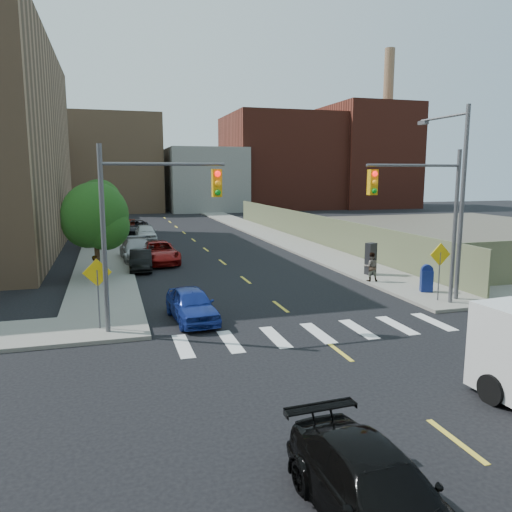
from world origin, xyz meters
TOP-DOWN VIEW (x-y plane):
  - ground at (0.00, 0.00)m, footprint 160.00×160.00m
  - sidewalk_nw at (-7.75, 41.50)m, footprint 3.50×73.00m
  - sidewalk_ne at (7.75, 41.50)m, footprint 3.50×73.00m
  - fence_north at (9.60, 28.00)m, footprint 0.12×44.00m
  - gravel_lot at (28.00, 30.00)m, footprint 36.00×42.00m
  - bg_bldg_west at (-22.00, 70.00)m, footprint 14.00×18.00m
  - bg_bldg_midwest at (-6.00, 72.00)m, footprint 14.00×16.00m
  - bg_bldg_center at (8.00, 70.00)m, footprint 12.00×16.00m
  - bg_bldg_east at (22.00, 72.00)m, footprint 18.00×18.00m
  - bg_bldg_fareast at (38.00, 70.00)m, footprint 14.00×16.00m
  - smokestack at (42.00, 70.00)m, footprint 1.80×1.80m
  - signal_nw at (-5.98, 6.00)m, footprint 4.59×0.30m
  - signal_ne at (5.98, 6.00)m, footprint 4.59×0.30m
  - streetlight_ne at (8.20, 6.90)m, footprint 0.25×3.70m
  - warn_sign_nw at (-7.80, 6.50)m, footprint 1.06×0.06m
  - warn_sign_ne at (7.20, 6.50)m, footprint 1.06×0.06m
  - warn_sign_midwest at (-7.80, 20.00)m, footprint 1.06×0.06m
  - tree_west_near at (-8.00, 16.05)m, footprint 3.66×3.64m
  - tree_west_far at (-8.00, 31.05)m, footprint 3.66×3.64m
  - parked_car_blue at (-4.20, 7.00)m, footprint 1.94×4.13m
  - parked_car_black at (-5.50, 18.63)m, footprint 1.54×3.88m
  - parked_car_red at (-4.20, 20.87)m, footprint 2.64×5.37m
  - parked_car_silver at (-5.50, 22.24)m, footprint 2.43×5.35m
  - parked_car_white at (-4.20, 32.51)m, footprint 1.80×4.45m
  - parked_car_maroon at (-5.50, 39.15)m, footprint 1.83×4.33m
  - parked_car_grey at (-4.66, 38.28)m, footprint 2.67×5.05m
  - black_sedan at (-3.18, -6.00)m, footprint 2.07×4.63m
  - mailbox at (7.72, 8.14)m, footprint 0.68×0.60m
  - payphone at (7.21, 12.79)m, footprint 0.65×0.59m
  - pedestrian_west at (-8.07, 14.65)m, footprint 0.47×0.62m
  - pedestrian_east at (6.30, 11.12)m, footprint 0.91×0.80m

SIDE VIEW (x-z plane):
  - ground at x=0.00m, z-range 0.00..0.00m
  - gravel_lot at x=28.00m, z-range 0.00..0.06m
  - sidewalk_nw at x=-7.75m, z-range 0.00..0.15m
  - sidewalk_ne at x=7.75m, z-range 0.00..0.15m
  - parked_car_black at x=-5.50m, z-range 0.00..1.25m
  - black_sedan at x=-3.18m, z-range 0.00..1.32m
  - parked_car_grey at x=-4.66m, z-range 0.00..1.35m
  - parked_car_blue at x=-4.20m, z-range 0.00..1.36m
  - parked_car_maroon at x=-5.50m, z-range 0.00..1.39m
  - parked_car_red at x=-4.20m, z-range 0.00..1.47m
  - parked_car_white at x=-4.20m, z-range 0.00..1.51m
  - parked_car_silver at x=-5.50m, z-range 0.00..1.52m
  - mailbox at x=7.72m, z-range 0.13..1.50m
  - pedestrian_west at x=-8.07m, z-range 0.15..1.68m
  - pedestrian_east at x=6.30m, z-range 0.15..1.74m
  - payphone at x=7.21m, z-range 0.15..2.00m
  - fence_north at x=9.60m, z-range 0.00..2.50m
  - warn_sign_nw at x=-7.80m, z-range 0.58..3.41m
  - warn_sign_ne at x=7.20m, z-range 0.58..3.41m
  - warn_sign_midwest at x=-7.80m, z-range 0.58..3.41m
  - tree_west_near at x=-8.00m, z-range 0.72..6.24m
  - tree_west_far at x=-8.00m, z-range 0.72..6.24m
  - signal_nw at x=-5.98m, z-range 1.03..8.03m
  - signal_ne at x=5.98m, z-range 1.03..8.03m
  - bg_bldg_center at x=8.00m, z-range 0.00..10.00m
  - streetlight_ne at x=8.20m, z-range 0.72..9.72m
  - bg_bldg_west at x=-22.00m, z-range 0.00..12.00m
  - bg_bldg_midwest at x=-6.00m, z-range 0.00..15.00m
  - bg_bldg_east at x=22.00m, z-range 0.00..16.00m
  - bg_bldg_fareast at x=38.00m, z-range 0.00..18.00m
  - smokestack at x=42.00m, z-range 0.00..28.00m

